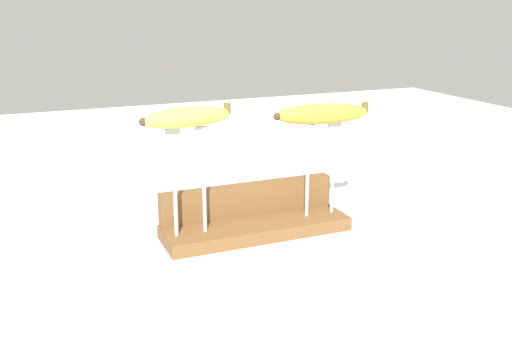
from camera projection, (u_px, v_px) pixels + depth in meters
The scene contains 9 objects.
ground_plane at pixel (256, 234), 1.11m from camera, with size 3.00×3.00×0.00m, color silver.
wooden_board at pixel (256, 228), 1.10m from camera, with size 0.35×0.11×0.03m, color brown.
board_backstop at pixel (248, 199), 1.13m from camera, with size 0.35×0.03×0.06m, color brown.
fork_stand_left at pixel (189, 172), 1.01m from camera, with size 0.08×0.01×0.19m.
fork_stand_right at pixel (321, 161), 1.11m from camera, with size 0.08×0.01×0.18m.
banana_raised_left at pixel (187, 117), 0.99m from camera, with size 0.17×0.07×0.04m.
banana_raised_right at pixel (322, 114), 1.09m from camera, with size 0.19×0.06×0.04m.
fork_fallen_near at pixel (29, 277), 0.93m from camera, with size 0.19×0.04×0.01m.
fork_fallen_far at pixel (206, 177), 1.45m from camera, with size 0.17×0.07×0.01m.
Camera 1 is at (-0.40, -0.95, 0.42)m, focal length 41.05 mm.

